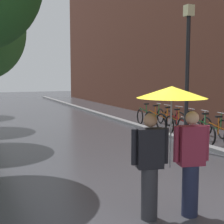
{
  "coord_description": "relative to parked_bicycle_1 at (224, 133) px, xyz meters",
  "views": [
    {
      "loc": [
        -3.27,
        -4.23,
        2.25
      ],
      "look_at": [
        -0.2,
        2.89,
        1.35
      ],
      "focal_mm": 51.48,
      "sensor_mm": 36.0,
      "label": 1
    }
  ],
  "objects": [
    {
      "name": "parked_bicycle_3",
      "position": [
        0.09,
        1.61,
        0.0
      ],
      "size": [
        1.16,
        0.82,
        0.96
      ],
      "color": "black",
      "rests_on": "ground"
    },
    {
      "name": "parked_bicycle_6",
      "position": [
        0.07,
        4.03,
        0.0
      ],
      "size": [
        1.13,
        0.78,
        0.96
      ],
      "color": "black",
      "rests_on": "ground"
    },
    {
      "name": "parked_bicycle_2",
      "position": [
        0.13,
        0.81,
        0.0
      ],
      "size": [
        1.17,
        0.84,
        0.96
      ],
      "color": "black",
      "rests_on": "ground"
    },
    {
      "name": "street_lamp_post",
      "position": [
        -1.46,
        0.03,
        2.12
      ],
      "size": [
        0.24,
        0.24,
        4.27
      ],
      "color": "black",
      "rests_on": "ground"
    },
    {
      "name": "parked_bicycle_4",
      "position": [
        0.04,
        2.36,
        0.0
      ],
      "size": [
        1.14,
        0.8,
        0.96
      ],
      "color": "black",
      "rests_on": "ground"
    },
    {
      "name": "parked_bicycle_1",
      "position": [
        0.0,
        0.0,
        0.0
      ],
      "size": [
        1.17,
        0.85,
        0.96
      ],
      "color": "black",
      "rests_on": "ground"
    },
    {
      "name": "parked_bicycle_5",
      "position": [
        0.15,
        3.23,
        0.0
      ],
      "size": [
        1.17,
        0.85,
        0.96
      ],
      "color": "black",
      "rests_on": "ground"
    },
    {
      "name": "kerb_strip",
      "position": [
        -0.86,
        6.32,
        -0.32
      ],
      "size": [
        0.3,
        36.0,
        0.12
      ],
      "primitive_type": "cube",
      "color": "slate",
      "rests_on": "ground"
    },
    {
      "name": "parked_bicycle_7",
      "position": [
        0.11,
        4.87,
        0.0
      ],
      "size": [
        1.15,
        0.82,
        0.96
      ],
      "color": "black",
      "rests_on": "ground"
    },
    {
      "name": "ground_plane",
      "position": [
        -4.06,
        -3.68,
        -0.38
      ],
      "size": [
        80.0,
        80.0,
        0.0
      ],
      "primitive_type": "plane",
      "color": "#38383D"
    },
    {
      "name": "couple_under_umbrella",
      "position": [
        -4.56,
        -3.79,
        0.99
      ],
      "size": [
        1.24,
        1.08,
        2.08
      ],
      "color": "#2D2D33",
      "rests_on": "ground"
    }
  ]
}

